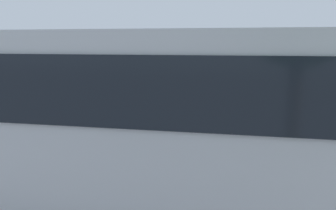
{
  "coord_description": "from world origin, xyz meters",
  "views": [
    {
      "loc": [
        -2.6,
        10.42,
        3.07
      ],
      "look_at": [
        -1.02,
        -0.15,
        1.1
      ],
      "focal_mm": 36.33,
      "sensor_mm": 36.0,
      "label": 1
    }
  ],
  "objects_px": {
    "spectator_left": "(196,125)",
    "parked_motorcycle_silver": "(312,158)",
    "stunt_motorcycle": "(127,93)",
    "traffic_cone": "(180,121)",
    "tour_bus": "(175,127)",
    "parked_motorcycle_dark": "(127,149)",
    "spectator_far_left": "(240,120)",
    "spectator_centre": "(158,119)"
  },
  "relations": [
    {
      "from": "spectator_left",
      "to": "parked_motorcycle_silver",
      "type": "relative_size",
      "value": 0.81
    },
    {
      "from": "parked_motorcycle_silver",
      "to": "stunt_motorcycle",
      "type": "xyz_separation_m",
      "value": [
        5.8,
        -5.39,
        0.56
      ]
    },
    {
      "from": "spectator_left",
      "to": "traffic_cone",
      "type": "xyz_separation_m",
      "value": [
        0.79,
        -3.35,
        -0.68
      ]
    },
    {
      "from": "tour_bus",
      "to": "traffic_cone",
      "type": "distance_m",
      "value": 6.34
    },
    {
      "from": "spectator_left",
      "to": "parked_motorcycle_dark",
      "type": "relative_size",
      "value": 0.82
    },
    {
      "from": "parked_motorcycle_silver",
      "to": "spectator_left",
      "type": "bearing_deg",
      "value": -13.58
    },
    {
      "from": "parked_motorcycle_silver",
      "to": "spectator_far_left",
      "type": "bearing_deg",
      "value": -29.79
    },
    {
      "from": "spectator_left",
      "to": "traffic_cone",
      "type": "bearing_deg",
      "value": -76.82
    },
    {
      "from": "tour_bus",
      "to": "stunt_motorcycle",
      "type": "height_order",
      "value": "tour_bus"
    },
    {
      "from": "spectator_far_left",
      "to": "stunt_motorcycle",
      "type": "height_order",
      "value": "spectator_far_left"
    },
    {
      "from": "spectator_far_left",
      "to": "traffic_cone",
      "type": "height_order",
      "value": "spectator_far_left"
    },
    {
      "from": "parked_motorcycle_silver",
      "to": "parked_motorcycle_dark",
      "type": "xyz_separation_m",
      "value": [
        4.34,
        0.03,
        0.0
      ]
    },
    {
      "from": "parked_motorcycle_silver",
      "to": "spectator_centre",
      "type": "bearing_deg",
      "value": -13.37
    },
    {
      "from": "spectator_far_left",
      "to": "spectator_centre",
      "type": "height_order",
      "value": "spectator_far_left"
    },
    {
      "from": "spectator_left",
      "to": "traffic_cone",
      "type": "distance_m",
      "value": 3.51
    },
    {
      "from": "tour_bus",
      "to": "parked_motorcycle_silver",
      "type": "distance_m",
      "value": 3.79
    },
    {
      "from": "stunt_motorcycle",
      "to": "traffic_cone",
      "type": "xyz_separation_m",
      "value": [
        -2.32,
        1.39,
        -0.73
      ]
    },
    {
      "from": "spectator_centre",
      "to": "stunt_motorcycle",
      "type": "distance_m",
      "value": 4.96
    },
    {
      "from": "tour_bus",
      "to": "parked_motorcycle_dark",
      "type": "height_order",
      "value": "tour_bus"
    },
    {
      "from": "tour_bus",
      "to": "stunt_motorcycle",
      "type": "distance_m",
      "value": 8.13
    },
    {
      "from": "spectator_left",
      "to": "spectator_far_left",
      "type": "bearing_deg",
      "value": -166.79
    },
    {
      "from": "tour_bus",
      "to": "traffic_cone",
      "type": "height_order",
      "value": "tour_bus"
    },
    {
      "from": "spectator_centre",
      "to": "traffic_cone",
      "type": "height_order",
      "value": "spectator_centre"
    },
    {
      "from": "spectator_far_left",
      "to": "traffic_cone",
      "type": "relative_size",
      "value": 2.89
    },
    {
      "from": "spectator_far_left",
      "to": "spectator_centre",
      "type": "relative_size",
      "value": 1.03
    },
    {
      "from": "spectator_far_left",
      "to": "spectator_left",
      "type": "xyz_separation_m",
      "value": [
        1.1,
        0.26,
        -0.11
      ]
    },
    {
      "from": "tour_bus",
      "to": "parked_motorcycle_dark",
      "type": "distance_m",
      "value": 2.83
    },
    {
      "from": "spectator_left",
      "to": "parked_motorcycle_silver",
      "type": "xyz_separation_m",
      "value": [
        -2.69,
        0.65,
        -0.51
      ]
    },
    {
      "from": "tour_bus",
      "to": "parked_motorcycle_dark",
      "type": "bearing_deg",
      "value": -55.81
    },
    {
      "from": "tour_bus",
      "to": "parked_motorcycle_silver",
      "type": "height_order",
      "value": "tour_bus"
    },
    {
      "from": "spectator_far_left",
      "to": "parked_motorcycle_silver",
      "type": "xyz_separation_m",
      "value": [
        -1.59,
        0.91,
        -0.61
      ]
    },
    {
      "from": "parked_motorcycle_silver",
      "to": "stunt_motorcycle",
      "type": "distance_m",
      "value": 7.94
    },
    {
      "from": "tour_bus",
      "to": "parked_motorcycle_dark",
      "type": "relative_size",
      "value": 5.02
    },
    {
      "from": "spectator_centre",
      "to": "parked_motorcycle_dark",
      "type": "height_order",
      "value": "spectator_centre"
    },
    {
      "from": "tour_bus",
      "to": "spectator_centre",
      "type": "relative_size",
      "value": 5.79
    },
    {
      "from": "tour_bus",
      "to": "spectator_left",
      "type": "height_order",
      "value": "tour_bus"
    },
    {
      "from": "stunt_motorcycle",
      "to": "tour_bus",
      "type": "bearing_deg",
      "value": 111.1
    },
    {
      "from": "tour_bus",
      "to": "spectator_far_left",
      "type": "relative_size",
      "value": 5.64
    },
    {
      "from": "spectator_left",
      "to": "spectator_centre",
      "type": "height_order",
      "value": "spectator_centre"
    },
    {
      "from": "spectator_far_left",
      "to": "parked_motorcycle_silver",
      "type": "bearing_deg",
      "value": 150.21
    },
    {
      "from": "parked_motorcycle_dark",
      "to": "spectator_far_left",
      "type": "bearing_deg",
      "value": -161.13
    },
    {
      "from": "spectator_far_left",
      "to": "parked_motorcycle_silver",
      "type": "relative_size",
      "value": 0.89
    }
  ]
}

